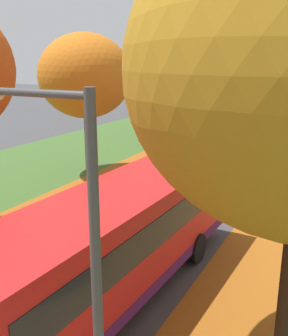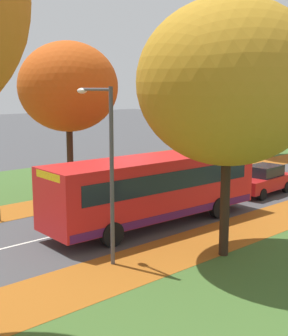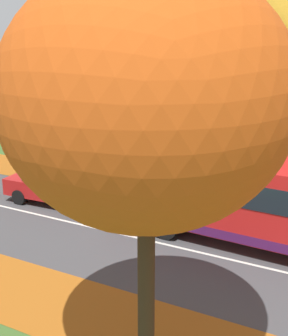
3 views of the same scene
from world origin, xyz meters
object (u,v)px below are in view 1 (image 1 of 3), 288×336
object	(u,v)px
streetlamp_right	(75,261)
car_silver_following	(246,152)
bus	(114,239)
tree_left_mid	(85,76)
tree_left_far	(172,63)
car_red_lead	(211,183)
tree_left_distant	(224,55)

from	to	relation	value
streetlamp_right	car_silver_following	size ratio (longest dim) A/B	1.42
bus	car_silver_following	distance (m)	15.68
streetlamp_right	tree_left_mid	bearing A→B (deg)	125.37
tree_left_far	car_red_lead	bearing A→B (deg)	-58.96
tree_left_distant	car_red_lead	size ratio (longest dim) A/B	2.15
tree_left_far	car_silver_following	world-z (taller)	tree_left_far
car_red_lead	tree_left_mid	bearing A→B (deg)	171.13
tree_left_distant	car_red_lead	xyz separation A→B (m)	(7.12, -24.80, -5.91)
tree_left_far	tree_left_distant	size ratio (longest dim) A/B	0.95
tree_left_far	streetlamp_right	bearing A→B (deg)	-68.79
tree_left_distant	bus	distance (m)	34.48
tree_left_mid	tree_left_distant	size ratio (longest dim) A/B	0.84
streetlamp_right	bus	bearing A→B (deg)	116.49
tree_left_mid	streetlamp_right	bearing A→B (deg)	-54.63
tree_left_far	tree_left_distant	bearing A→B (deg)	87.55
tree_left_mid	car_red_lead	bearing A→B (deg)	-8.87
bus	car_red_lead	world-z (taller)	bus
tree_left_mid	streetlamp_right	distance (m)	17.35
tree_left_mid	tree_left_far	distance (m)	11.51
tree_left_mid	car_red_lead	size ratio (longest dim) A/B	1.80
bus	car_red_lead	xyz separation A→B (m)	(-0.12, 8.53, -0.89)
tree_left_distant	car_silver_following	distance (m)	19.90
tree_left_distant	bus	world-z (taller)	tree_left_distant
tree_left_far	car_red_lead	xyz separation A→B (m)	(7.64, -12.69, -5.21)
car_red_lead	tree_left_distant	bearing A→B (deg)	106.02
bus	car_red_lead	distance (m)	8.58
tree_left_far	streetlamp_right	size ratio (longest dim) A/B	1.46
tree_left_distant	streetlamp_right	size ratio (longest dim) A/B	1.53
tree_left_mid	streetlamp_right	xyz separation A→B (m)	(10.00, -14.08, -1.67)
tree_left_mid	tree_left_far	size ratio (longest dim) A/B	0.88
tree_left_mid	bus	world-z (taller)	tree_left_mid
tree_left_distant	tree_left_far	bearing A→B (deg)	-92.45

